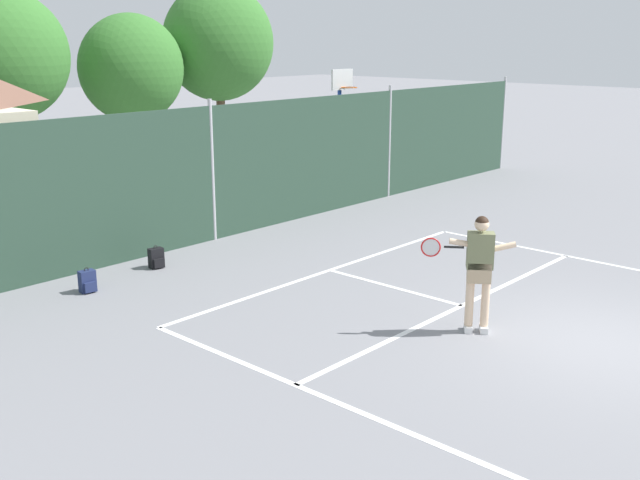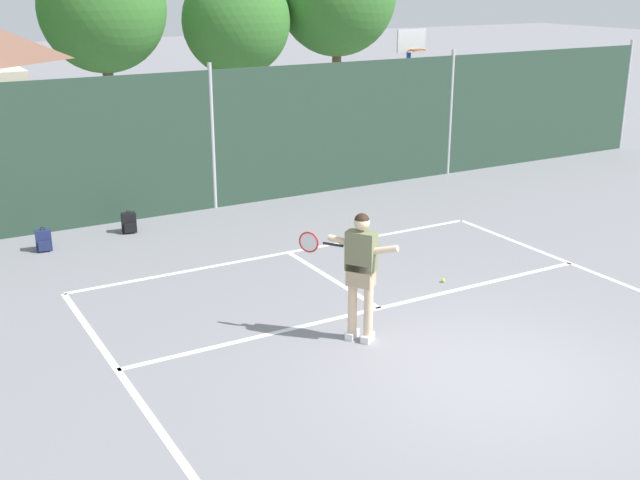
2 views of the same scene
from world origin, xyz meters
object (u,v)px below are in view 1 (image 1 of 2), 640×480
(backpack_black, at_px, (156,258))
(tennis_player, at_px, (479,264))
(backpack_navy, at_px, (88,282))
(basketball_hoop, at_px, (341,112))
(tennis_ball, at_px, (488,278))

(backpack_black, bearing_deg, tennis_player, -78.32)
(backpack_navy, xyz_separation_m, backpack_black, (1.72, 0.30, 0.00))
(basketball_hoop, relative_size, backpack_black, 7.67)
(backpack_navy, height_order, backpack_black, same)
(tennis_ball, height_order, backpack_black, backpack_black)
(tennis_player, xyz_separation_m, backpack_black, (-1.34, 6.46, -0.92))
(backpack_navy, bearing_deg, tennis_ball, -42.48)
(tennis_player, xyz_separation_m, tennis_ball, (2.41, 1.16, -1.08))
(tennis_player, height_order, backpack_black, tennis_player)
(backpack_black, bearing_deg, backpack_navy, -169.98)
(basketball_hoop, distance_m, tennis_ball, 9.63)
(basketball_hoop, xyz_separation_m, backpack_navy, (-10.41, -2.94, -2.12))
(tennis_ball, distance_m, backpack_navy, 7.41)
(tennis_ball, bearing_deg, tennis_player, -154.35)
(basketball_hoop, bearing_deg, backpack_navy, -164.22)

